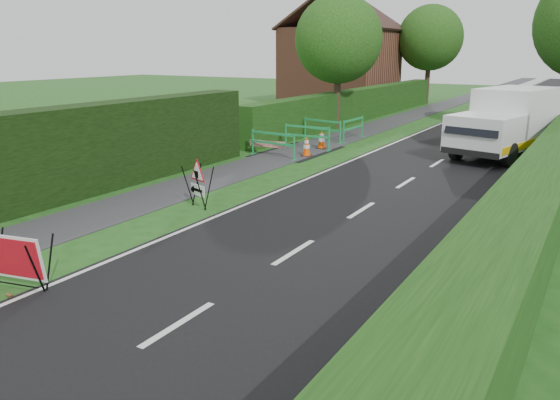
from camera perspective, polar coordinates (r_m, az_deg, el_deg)
The scene contains 23 objects.
ground at distance 11.76m, azimuth -11.71°, elevation -4.70°, with size 120.00×120.00×0.00m, color #1B4B15.
road_surface at distance 43.52m, azimuth 24.44°, elevation 8.83°, with size 6.00×90.00×0.02m, color black.
footpath at distance 44.50m, azimuth 17.34°, elevation 9.62°, with size 2.00×90.00×0.02m, color #2D2D30.
hedge_west_near at distance 15.47m, azimuth -25.52°, elevation -1.03°, with size 1.10×18.00×2.50m, color black.
hedge_west_far at distance 32.81m, azimuth 8.27°, elevation 8.30°, with size 1.00×24.00×1.80m, color #14380F.
house_west at distance 41.92m, azimuth 6.35°, elevation 13.86°, with size 7.50×7.40×7.88m.
tree_nw at distance 28.76m, azimuth 6.14°, elevation 16.35°, with size 4.40×4.40×6.70m.
tree_fw at distance 43.78m, azimuth 15.42°, elevation 16.01°, with size 4.80×4.80×7.24m.
red_rect_sign at distance 10.36m, azimuth -25.95°, elevation -5.53°, with size 1.23×0.90×0.95m.
triangle_sign at distance 14.17m, azimuth -8.70°, elevation 2.12°, with size 0.95×0.95×1.10m.
works_van at distance 22.71m, azimuth 22.64°, elevation 7.63°, with size 3.38×5.95×2.56m.
traffic_cone_0 at distance 20.83m, azimuth 22.87°, elevation 4.30°, with size 0.38×0.38×0.79m.
traffic_cone_1 at distance 21.89m, azimuth 22.97°, elevation 4.77°, with size 0.38×0.38×0.79m.
traffic_cone_2 at distance 24.93m, azimuth 24.64°, elevation 5.76°, with size 0.38×0.38×0.79m.
traffic_cone_3 at distance 21.11m, azimuth 2.79°, elevation 5.62°, with size 0.38×0.38×0.79m.
traffic_cone_4 at distance 22.81m, azimuth 4.36°, elevation 6.34°, with size 0.38×0.38×0.79m.
ped_barrier_0 at distance 20.81m, azimuth -0.76°, elevation 6.16°, with size 2.09×0.57×1.00m.
ped_barrier_1 at distance 22.63m, azimuth 2.84°, elevation 6.90°, with size 2.07×0.40×1.00m.
ped_barrier_2 at distance 24.68m, azimuth 4.44°, elevation 7.58°, with size 2.09×0.77×1.00m.
ped_barrier_3 at distance 25.23m, azimuth 7.68°, elevation 7.66°, with size 0.39×2.07×1.00m.
redwhite_plank at distance 21.37m, azimuth -1.33°, elevation 4.69°, with size 1.50×0.04×0.25m, color red.
litter_can at distance 10.26m, azimuth -26.41°, elevation -9.10°, with size 0.07×0.07×0.12m, color #BF7F4C.
hatchback_car at distance 35.99m, azimuth 22.03°, elevation 9.00°, with size 1.52×3.77×1.28m, color white.
Camera 1 is at (7.60, -8.04, 3.98)m, focal length 35.00 mm.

